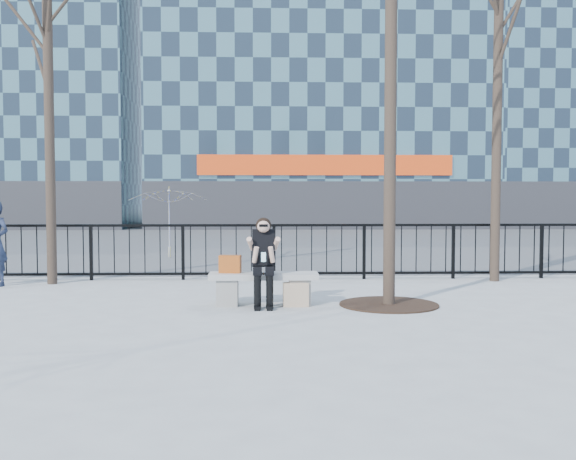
{
  "coord_description": "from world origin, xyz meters",
  "views": [
    {
      "loc": [
        0.02,
        -9.69,
        1.65
      ],
      "look_at": [
        0.4,
        0.8,
        1.1
      ],
      "focal_mm": 40.0,
      "sensor_mm": 36.0,
      "label": 1
    }
  ],
  "objects": [
    {
      "name": "tree_right",
      "position": [
        4.5,
        2.6,
        5.24
      ],
      "size": [
        2.8,
        2.8,
        7.0
      ],
      "color": "black",
      "rests_on": "ground"
    },
    {
      "name": "vendor_umbrella",
      "position": [
        -2.55,
        7.45,
        0.96
      ],
      "size": [
        2.75,
        2.77,
        1.92
      ],
      "primitive_type": "imported",
      "rotation": [
        0.0,
        0.0,
        -0.39
      ],
      "color": "yellow",
      "rests_on": "ground"
    },
    {
      "name": "handbag",
      "position": [
        -0.51,
        0.02,
        0.62
      ],
      "size": [
        0.35,
        0.2,
        0.27
      ],
      "primitive_type": "cube",
      "rotation": [
        0.0,
        0.0,
        -0.15
      ],
      "color": "#A94914",
      "rests_on": "bench_main"
    },
    {
      "name": "ground",
      "position": [
        0.0,
        0.0,
        0.0
      ],
      "size": [
        120.0,
        120.0,
        0.0
      ],
      "primitive_type": "plane",
      "color": "gray",
      "rests_on": "ground"
    },
    {
      "name": "street_surface",
      "position": [
        0.0,
        15.0,
        0.0
      ],
      "size": [
        60.0,
        23.0,
        0.01
      ],
      "primitive_type": "cube",
      "color": "#474747",
      "rests_on": "ground"
    },
    {
      "name": "tree_left",
      "position": [
        -4.0,
        2.5,
        4.86
      ],
      "size": [
        2.8,
        2.8,
        6.5
      ],
      "color": "black",
      "rests_on": "ground"
    },
    {
      "name": "tree_grate",
      "position": [
        1.9,
        -0.1,
        0.01
      ],
      "size": [
        1.5,
        1.5,
        0.02
      ],
      "primitive_type": "cylinder",
      "color": "black",
      "rests_on": "ground"
    },
    {
      "name": "shopping_bag",
      "position": [
        0.48,
        -0.17,
        0.18
      ],
      "size": [
        0.39,
        0.16,
        0.36
      ],
      "primitive_type": "cube",
      "rotation": [
        0.0,
        0.0,
        0.05
      ],
      "color": "beige",
      "rests_on": "ground"
    },
    {
      "name": "railing",
      "position": [
        0.0,
        3.0,
        0.55
      ],
      "size": [
        14.0,
        0.06,
        1.1
      ],
      "color": "black",
      "rests_on": "ground"
    },
    {
      "name": "seated_woman",
      "position": [
        0.0,
        -0.16,
        0.67
      ],
      "size": [
        0.5,
        0.64,
        1.34
      ],
      "color": "black",
      "rests_on": "ground"
    },
    {
      "name": "bench_main",
      "position": [
        0.0,
        0.0,
        0.3
      ],
      "size": [
        1.65,
        0.46,
        0.49
      ],
      "color": "slate",
      "rests_on": "ground"
    },
    {
      "name": "building_mid",
      "position": [
        3.0,
        26.99,
        12.3
      ],
      "size": [
        18.2,
        10.26,
        24.6
      ],
      "color": "slate",
      "rests_on": "ground"
    }
  ]
}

